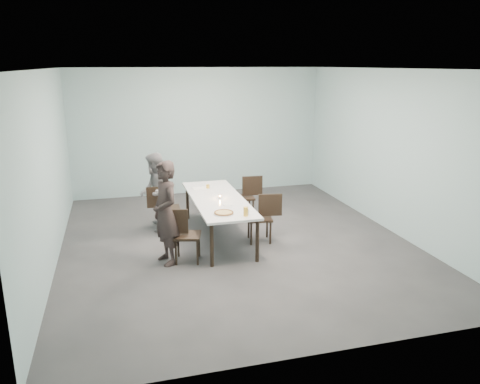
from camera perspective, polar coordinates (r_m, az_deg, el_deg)
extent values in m
plane|color=#333335|center=(8.43, -0.52, -6.06)|extent=(7.00, 7.00, 0.00)
cube|color=#95B8BC|center=(11.38, -5.04, 7.33)|extent=(6.00, 0.02, 3.00)
cube|color=#95B8BC|center=(4.81, 10.06, -4.02)|extent=(6.00, 0.02, 3.00)
cube|color=#95B8BC|center=(7.82, -22.36, 2.56)|extent=(0.02, 7.00, 3.00)
cube|color=#95B8BC|center=(9.21, 17.88, 4.76)|extent=(0.02, 7.00, 3.00)
cube|color=white|center=(7.84, -0.58, 14.80)|extent=(6.00, 7.00, 0.02)
cube|color=white|center=(8.40, -2.72, -0.89)|extent=(0.90, 2.60, 0.04)
cylinder|color=black|center=(7.32, -3.46, -6.51)|extent=(0.06, 0.06, 0.71)
cylinder|color=black|center=(9.59, -6.42, -1.23)|extent=(0.06, 0.06, 0.71)
cylinder|color=black|center=(7.49, 2.12, -5.97)|extent=(0.06, 0.06, 0.71)
cylinder|color=black|center=(9.72, -2.11, -0.91)|extent=(0.06, 0.06, 0.71)
cube|color=black|center=(7.54, -6.44, -5.30)|extent=(0.51, 0.51, 0.04)
cube|color=black|center=(7.48, -7.95, -3.57)|extent=(0.42, 0.14, 0.40)
cylinder|color=black|center=(7.48, -7.82, -7.37)|extent=(0.04, 0.04, 0.41)
cylinder|color=black|center=(7.79, -7.53, -6.40)|extent=(0.04, 0.04, 0.41)
cylinder|color=black|center=(7.45, -5.20, -7.39)|extent=(0.04, 0.04, 0.41)
cylinder|color=black|center=(7.76, -5.02, -6.42)|extent=(0.04, 0.04, 0.41)
cube|color=black|center=(8.95, -8.69, -2.02)|extent=(0.44, 0.44, 0.04)
cube|color=black|center=(8.88, -9.98, -0.61)|extent=(0.42, 0.06, 0.40)
cylinder|color=black|center=(8.85, -9.66, -3.79)|extent=(0.04, 0.04, 0.41)
cylinder|color=black|center=(9.18, -9.77, -3.11)|extent=(0.04, 0.04, 0.41)
cylinder|color=black|center=(8.87, -7.46, -3.66)|extent=(0.04, 0.04, 0.41)
cylinder|color=black|center=(9.20, -7.65, -2.98)|extent=(0.04, 0.04, 0.41)
cube|color=black|center=(8.32, 2.39, -3.22)|extent=(0.48, 0.48, 0.04)
cube|color=black|center=(8.27, 3.71, -1.59)|extent=(0.42, 0.10, 0.40)
cylinder|color=black|center=(8.57, 3.32, -4.24)|extent=(0.04, 0.04, 0.41)
cylinder|color=black|center=(8.26, 3.72, -5.02)|extent=(0.04, 0.04, 0.41)
cylinder|color=black|center=(8.52, 1.06, -4.33)|extent=(0.04, 0.04, 0.41)
cylinder|color=black|center=(8.21, 1.38, -5.13)|extent=(0.04, 0.04, 0.41)
cube|color=black|center=(9.58, 0.40, -0.68)|extent=(0.45, 0.45, 0.04)
cube|color=black|center=(9.56, 1.51, 0.77)|extent=(0.42, 0.07, 0.40)
cylinder|color=black|center=(9.84, 1.16, -1.61)|extent=(0.04, 0.04, 0.41)
cylinder|color=black|center=(9.52, 1.61, -2.20)|extent=(0.04, 0.04, 0.41)
cylinder|color=black|center=(9.77, -0.79, -1.73)|extent=(0.04, 0.04, 0.41)
cylinder|color=black|center=(9.46, -0.40, -2.32)|extent=(0.04, 0.04, 0.41)
imported|color=black|center=(7.39, -9.06, -2.56)|extent=(0.55, 0.69, 1.66)
imported|color=slate|center=(8.96, -10.32, 0.01)|extent=(0.61, 0.76, 1.48)
cylinder|color=white|center=(7.51, -1.99, -2.65)|extent=(0.34, 0.34, 0.01)
cylinder|color=#D7B57A|center=(7.51, -1.99, -2.55)|extent=(0.30, 0.30, 0.01)
torus|color=brown|center=(7.51, -1.99, -2.51)|extent=(0.32, 0.32, 0.03)
cylinder|color=white|center=(7.99, -1.50, -1.54)|extent=(0.18, 0.18, 0.01)
cylinder|color=gold|center=(7.38, 0.71, -2.40)|extent=(0.08, 0.08, 0.15)
cylinder|color=silver|center=(7.48, 0.84, -2.41)|extent=(0.08, 0.08, 0.09)
cylinder|color=silver|center=(8.36, -2.47, -0.69)|extent=(0.06, 0.06, 0.03)
cylinder|color=orange|center=(8.36, -2.47, -0.53)|extent=(0.04, 0.04, 0.01)
cylinder|color=gold|center=(9.04, -3.94, 0.67)|extent=(0.07, 0.07, 0.08)
cube|color=silver|center=(9.07, -4.81, 0.46)|extent=(0.30, 0.22, 0.01)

